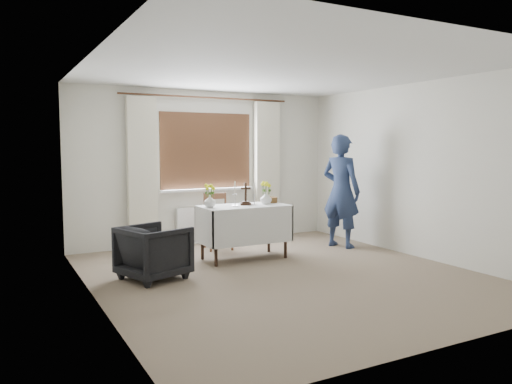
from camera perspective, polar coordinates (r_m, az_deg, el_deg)
ground at (r=6.27m, az=3.27°, el=-9.47°), size 5.00×5.00×0.00m
altar_table at (r=7.08m, az=-1.37°, el=-4.61°), size 1.24×0.64×0.76m
wooden_chair at (r=7.76m, az=-4.34°, el=-3.36°), size 0.45×0.45×0.87m
armchair at (r=6.15m, az=-11.60°, el=-6.73°), size 0.91×0.89×0.65m
person at (r=7.97m, az=9.69°, el=0.10°), size 0.63×0.76×1.78m
radiator at (r=8.33m, az=-5.46°, el=-3.72°), size 1.10×0.10×0.60m
wooden_cross at (r=7.06m, az=-1.19°, el=-0.21°), size 0.18×0.15×0.32m
candlestick_left at (r=6.94m, az=-2.42°, el=-0.21°), size 0.13×0.13×0.34m
candlestick_right at (r=7.06m, az=-0.16°, el=-0.21°), size 0.12×0.12×0.32m
flower_vase_left at (r=6.82m, az=-5.30°, el=-1.05°), size 0.19×0.19×0.17m
flower_vase_right at (r=7.18m, az=1.15°, el=-0.71°), size 0.22×0.22×0.17m
wicker_basket at (r=7.38m, az=1.62°, el=-0.90°), size 0.26×0.26×0.08m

